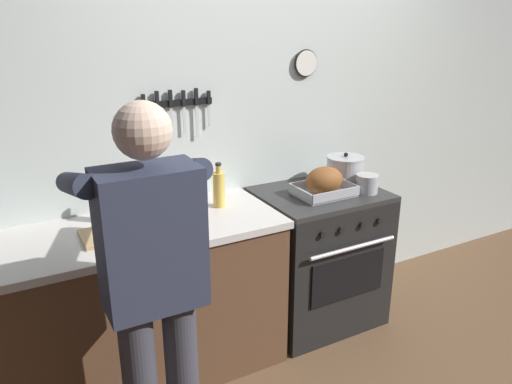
{
  "coord_description": "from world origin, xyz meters",
  "views": [
    {
      "loc": [
        -1.53,
        -1.37,
        1.92
      ],
      "look_at": [
        -0.32,
        0.85,
        1.03
      ],
      "focal_mm": 34.64,
      "sensor_mm": 36.0,
      "label": 1
    }
  ],
  "objects_px": {
    "cutting_board": "(119,233)",
    "bottle_olive_oil": "(120,203)",
    "stove": "(318,257)",
    "roasting_pan": "(324,183)",
    "stock_pot": "(345,170)",
    "saucepan": "(367,184)",
    "bottle_soy_sauce": "(133,202)",
    "person_cook": "(153,281)",
    "bottle_hot_sauce": "(184,201)",
    "bottle_cooking_oil": "(219,189)"
  },
  "relations": [
    {
      "from": "saucepan",
      "to": "bottle_soy_sauce",
      "type": "relative_size",
      "value": 0.72
    },
    {
      "from": "roasting_pan",
      "to": "saucepan",
      "type": "xyz_separation_m",
      "value": [
        0.26,
        -0.09,
        -0.02
      ]
    },
    {
      "from": "stove",
      "to": "person_cook",
      "type": "relative_size",
      "value": 0.54
    },
    {
      "from": "roasting_pan",
      "to": "bottle_cooking_oil",
      "type": "bearing_deg",
      "value": 168.46
    },
    {
      "from": "roasting_pan",
      "to": "person_cook",
      "type": "bearing_deg",
      "value": -154.36
    },
    {
      "from": "bottle_olive_oil",
      "to": "stove",
      "type": "bearing_deg",
      "value": -4.98
    },
    {
      "from": "cutting_board",
      "to": "bottle_cooking_oil",
      "type": "height_order",
      "value": "bottle_cooking_oil"
    },
    {
      "from": "roasting_pan",
      "to": "bottle_hot_sauce",
      "type": "distance_m",
      "value": 0.87
    },
    {
      "from": "roasting_pan",
      "to": "bottle_olive_oil",
      "type": "xyz_separation_m",
      "value": [
        -1.19,
        0.16,
        0.03
      ]
    },
    {
      "from": "roasting_pan",
      "to": "bottle_hot_sauce",
      "type": "bearing_deg",
      "value": 172.93
    },
    {
      "from": "bottle_olive_oil",
      "to": "roasting_pan",
      "type": "bearing_deg",
      "value": -7.76
    },
    {
      "from": "roasting_pan",
      "to": "bottle_hot_sauce",
      "type": "xyz_separation_m",
      "value": [
        -0.86,
        0.11,
        -0.0
      ]
    },
    {
      "from": "bottle_cooking_oil",
      "to": "bottle_hot_sauce",
      "type": "bearing_deg",
      "value": -173.68
    },
    {
      "from": "person_cook",
      "to": "bottle_hot_sauce",
      "type": "distance_m",
      "value": 0.82
    },
    {
      "from": "cutting_board",
      "to": "bottle_cooking_oil",
      "type": "relative_size",
      "value": 1.39
    },
    {
      "from": "roasting_pan",
      "to": "stock_pot",
      "type": "bearing_deg",
      "value": 24.68
    },
    {
      "from": "bottle_hot_sauce",
      "to": "cutting_board",
      "type": "bearing_deg",
      "value": -166.08
    },
    {
      "from": "person_cook",
      "to": "bottle_cooking_oil",
      "type": "height_order",
      "value": "person_cook"
    },
    {
      "from": "roasting_pan",
      "to": "bottle_olive_oil",
      "type": "bearing_deg",
      "value": 172.24
    },
    {
      "from": "stove",
      "to": "stock_pot",
      "type": "xyz_separation_m",
      "value": [
        0.23,
        0.06,
        0.54
      ]
    },
    {
      "from": "stove",
      "to": "cutting_board",
      "type": "bearing_deg",
      "value": -177.91
    },
    {
      "from": "stove",
      "to": "saucepan",
      "type": "height_order",
      "value": "saucepan"
    },
    {
      "from": "stock_pot",
      "to": "bottle_hot_sauce",
      "type": "relative_size",
      "value": 1.26
    },
    {
      "from": "saucepan",
      "to": "bottle_olive_oil",
      "type": "height_order",
      "value": "bottle_olive_oil"
    },
    {
      "from": "stock_pot",
      "to": "bottle_cooking_oil",
      "type": "bearing_deg",
      "value": 178.93
    },
    {
      "from": "bottle_olive_oil",
      "to": "bottle_soy_sauce",
      "type": "bearing_deg",
      "value": 40.38
    },
    {
      "from": "stove",
      "to": "bottle_cooking_oil",
      "type": "relative_size",
      "value": 3.46
    },
    {
      "from": "bottle_cooking_oil",
      "to": "saucepan",
      "type": "bearing_deg",
      "value": -13.68
    },
    {
      "from": "saucepan",
      "to": "bottle_soy_sauce",
      "type": "height_order",
      "value": "bottle_soy_sauce"
    },
    {
      "from": "bottle_olive_oil",
      "to": "person_cook",
      "type": "bearing_deg",
      "value": -95.35
    },
    {
      "from": "saucepan",
      "to": "bottle_hot_sauce",
      "type": "height_order",
      "value": "bottle_hot_sauce"
    },
    {
      "from": "saucepan",
      "to": "bottle_hot_sauce",
      "type": "distance_m",
      "value": 1.14
    },
    {
      "from": "bottle_hot_sauce",
      "to": "bottle_soy_sauce",
      "type": "bearing_deg",
      "value": 152.87
    },
    {
      "from": "stock_pot",
      "to": "saucepan",
      "type": "relative_size",
      "value": 1.78
    },
    {
      "from": "cutting_board",
      "to": "bottle_olive_oil",
      "type": "xyz_separation_m",
      "value": [
        0.06,
        0.15,
        0.1
      ]
    },
    {
      "from": "bottle_cooking_oil",
      "to": "stock_pot",
      "type": "bearing_deg",
      "value": -1.07
    },
    {
      "from": "stove",
      "to": "person_cook",
      "type": "height_order",
      "value": "person_cook"
    },
    {
      "from": "cutting_board",
      "to": "bottle_olive_oil",
      "type": "relative_size",
      "value": 1.35
    },
    {
      "from": "stove",
      "to": "saucepan",
      "type": "distance_m",
      "value": 0.58
    },
    {
      "from": "saucepan",
      "to": "bottle_hot_sauce",
      "type": "bearing_deg",
      "value": 170.11
    },
    {
      "from": "bottle_cooking_oil",
      "to": "person_cook",
      "type": "bearing_deg",
      "value": -130.2
    },
    {
      "from": "bottle_hot_sauce",
      "to": "bottle_cooking_oil",
      "type": "bearing_deg",
      "value": 6.32
    },
    {
      "from": "stove",
      "to": "cutting_board",
      "type": "distance_m",
      "value": 1.35
    },
    {
      "from": "stove",
      "to": "bottle_olive_oil",
      "type": "bearing_deg",
      "value": 175.02
    },
    {
      "from": "person_cook",
      "to": "bottle_cooking_oil",
      "type": "bearing_deg",
      "value": -28.81
    },
    {
      "from": "roasting_pan",
      "to": "stock_pot",
      "type": "xyz_separation_m",
      "value": [
        0.25,
        0.11,
        0.01
      ]
    },
    {
      "from": "stock_pot",
      "to": "bottle_soy_sauce",
      "type": "relative_size",
      "value": 1.29
    },
    {
      "from": "person_cook",
      "to": "saucepan",
      "type": "xyz_separation_m",
      "value": [
        1.53,
        0.52,
        0.01
      ]
    },
    {
      "from": "cutting_board",
      "to": "bottle_soy_sauce",
      "type": "bearing_deg",
      "value": 58.08
    },
    {
      "from": "stove",
      "to": "person_cook",
      "type": "bearing_deg",
      "value": -152.65
    }
  ]
}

